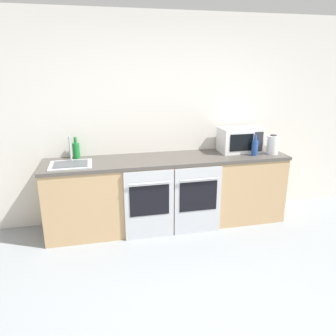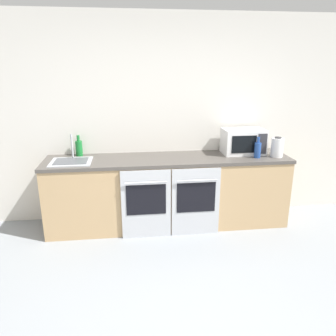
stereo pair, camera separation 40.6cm
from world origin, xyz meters
name	(u,v)px [view 1 (the left image)]	position (x,y,z in m)	size (l,w,h in m)	color
wall_back	(162,120)	(0.00, 2.28, 1.30)	(10.00, 0.06, 2.60)	silver
counter_back	(168,191)	(0.00, 1.94, 0.44)	(3.00, 0.65, 0.89)	tan
oven_left	(149,205)	(-0.30, 1.61, 0.43)	(0.58, 0.06, 0.84)	#B7BABF
oven_right	(198,200)	(0.29, 1.61, 0.43)	(0.58, 0.06, 0.84)	#B7BABF
microwave	(239,140)	(0.98, 2.03, 1.05)	(0.52, 0.33, 0.32)	silver
bottle_green	(76,150)	(-1.10, 2.17, 0.99)	(0.08, 0.08, 0.26)	#19722D
bottle_blue	(255,147)	(1.09, 1.81, 0.99)	(0.08, 0.08, 0.26)	#234793
kettle	(273,145)	(1.34, 1.83, 1.01)	(0.15, 0.15, 0.25)	white
sink	(71,164)	(-1.15, 1.88, 0.90)	(0.47, 0.39, 0.31)	#A8AAAF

